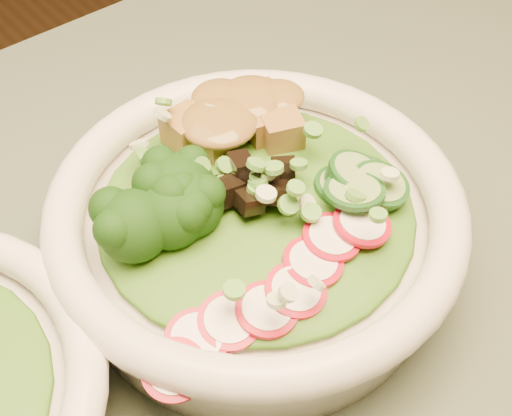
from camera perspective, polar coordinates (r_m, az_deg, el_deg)
salad_bowl at (r=0.45m, az=-0.00°, el=-1.65°), size 0.26×0.26×0.07m
lettuce_bed at (r=0.43m, az=-0.00°, el=0.09°), size 0.20×0.20×0.02m
broccoli_florets at (r=0.42m, az=-7.98°, el=-0.19°), size 0.09×0.08×0.04m
radish_slices at (r=0.39m, az=2.62°, el=-6.20°), size 0.11×0.06×0.02m
cucumber_slices at (r=0.44m, az=7.99°, el=2.39°), size 0.08×0.08×0.03m
mushroom_heap at (r=0.43m, az=-0.37°, el=2.38°), size 0.08×0.08×0.04m
tofu_cubes at (r=0.47m, az=-1.58°, el=6.41°), size 0.10×0.08×0.03m
peanut_sauce at (r=0.46m, az=-1.61°, el=7.57°), size 0.07×0.05×0.02m
scallion_garnish at (r=0.42m, az=-0.00°, el=2.19°), size 0.18×0.18×0.02m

